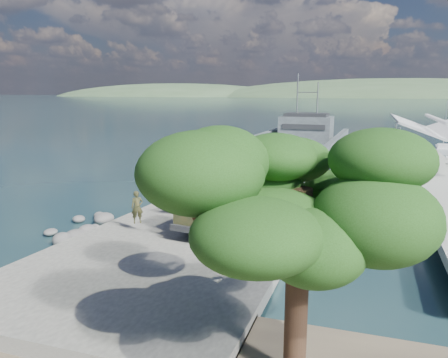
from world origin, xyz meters
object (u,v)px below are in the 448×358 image
pier (434,165)px  sailboat_far (443,150)px  overhang_tree (283,190)px  landing_craft (287,161)px  soldier (137,215)px  military_truck (234,188)px

pier → sailboat_far: size_ratio=6.91×
pier → overhang_tree: (-6.90, -27.03, 3.41)m
sailboat_far → landing_craft: bearing=-126.9°
soldier → overhang_tree: overhang_tree is taller
pier → military_truck: (-11.59, -15.54, 0.67)m
military_truck → soldier: 5.14m
soldier → sailboat_far: 44.18m
landing_craft → overhang_tree: 31.46m
military_truck → soldier: military_truck is taller
landing_craft → military_truck: bearing=-86.1°
overhang_tree → military_truck: bearing=112.2°
landing_craft → overhang_tree: size_ratio=4.93×
overhang_tree → sailboat_far: bearing=77.5°
sailboat_far → military_truck: bearing=-107.2°
pier → landing_craft: landing_craft is taller
overhang_tree → landing_craft: bearing=99.6°
military_truck → soldier: (-4.02, -3.06, -0.96)m
military_truck → sailboat_far: bearing=76.3°
landing_craft → military_truck: (0.52, -19.24, 1.45)m
military_truck → overhang_tree: 12.72m
soldier → overhang_tree: size_ratio=0.23×
pier → overhang_tree: 28.11m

